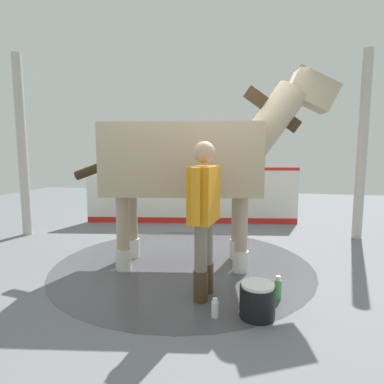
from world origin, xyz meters
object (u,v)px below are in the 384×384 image
(horse, at_px, (193,160))
(bottle_shampoo, at_px, (215,309))
(bottle_spray, at_px, (278,288))
(handler, at_px, (204,210))
(wash_bucket, at_px, (257,300))

(horse, relative_size, bottle_shampoo, 18.57)
(horse, distance_m, bottle_shampoo, 1.92)
(bottle_spray, bearing_deg, handler, -172.77)
(wash_bucket, bearing_deg, horse, 124.65)
(bottle_shampoo, distance_m, bottle_spray, 0.76)
(handler, xyz_separation_m, wash_bucket, (0.55, -0.31, -0.76))
(handler, distance_m, wash_bucket, 0.98)
(horse, distance_m, wash_bucket, 1.94)
(bottle_spray, bearing_deg, bottle_shampoo, -139.92)
(horse, height_order, bottle_shampoo, horse)
(bottle_shampoo, bearing_deg, horse, 109.87)
(handler, relative_size, bottle_shampoo, 8.90)
(handler, bearing_deg, bottle_shampoo, 120.30)
(wash_bucket, bearing_deg, bottle_shampoo, -167.11)
(handler, height_order, bottle_spray, handler)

